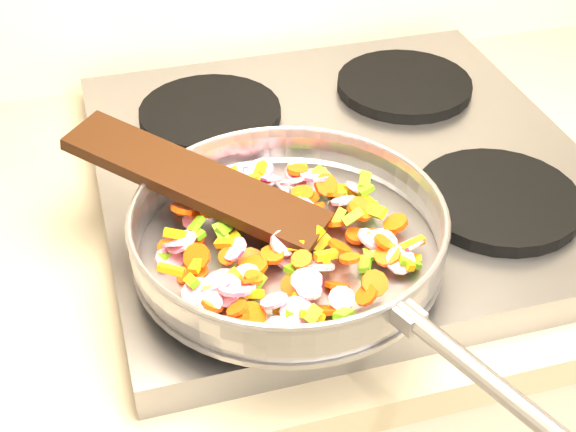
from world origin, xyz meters
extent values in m
cube|color=#939399|center=(-0.70, 1.67, 0.92)|extent=(0.60, 0.60, 0.04)
cylinder|color=black|center=(-0.84, 1.52, 0.95)|extent=(0.19, 0.19, 0.02)
cylinder|color=black|center=(-0.56, 1.52, 0.95)|extent=(0.19, 0.19, 0.02)
cylinder|color=black|center=(-0.84, 1.81, 0.95)|extent=(0.19, 0.19, 0.02)
cylinder|color=black|center=(-0.56, 1.81, 0.95)|extent=(0.19, 0.19, 0.02)
cylinder|color=#9E9EA5|center=(-0.82, 1.49, 0.96)|extent=(0.32, 0.32, 0.01)
torus|color=#9E9EA5|center=(-0.82, 1.49, 0.99)|extent=(0.36, 0.36, 0.05)
torus|color=#9E9EA5|center=(-0.82, 1.49, 1.01)|extent=(0.33, 0.33, 0.01)
cylinder|color=#9E9EA5|center=(-0.73, 1.26, 1.00)|extent=(0.09, 0.18, 0.02)
cube|color=#9E9EA5|center=(-0.76, 1.33, 1.00)|extent=(0.03, 0.04, 0.02)
cube|color=#E09F0C|center=(-0.87, 1.51, 0.98)|extent=(0.01, 0.02, 0.02)
cube|color=#E09F0C|center=(-0.71, 1.43, 0.97)|extent=(0.03, 0.02, 0.01)
cylinder|color=#E31659|center=(-0.89, 1.43, 0.98)|extent=(0.03, 0.03, 0.02)
cube|color=#E09F0C|center=(-0.89, 1.55, 0.99)|extent=(0.02, 0.03, 0.01)
cube|color=#59A714|center=(-0.72, 1.54, 0.98)|extent=(0.02, 0.02, 0.01)
cylinder|color=#E31659|center=(-0.83, 1.56, 0.98)|extent=(0.03, 0.03, 0.02)
cylinder|color=#F64308|center=(-0.76, 1.40, 0.98)|extent=(0.03, 0.03, 0.02)
cube|color=#59A714|center=(-0.89, 1.51, 0.98)|extent=(0.02, 0.02, 0.02)
cylinder|color=#F64308|center=(-0.83, 1.57, 0.98)|extent=(0.02, 0.02, 0.02)
cylinder|color=#F64308|center=(-0.92, 1.42, 0.98)|extent=(0.03, 0.03, 0.02)
cylinder|color=#F64308|center=(-0.87, 1.46, 0.98)|extent=(0.03, 0.03, 0.01)
cylinder|color=#E31659|center=(-0.86, 1.59, 0.97)|extent=(0.03, 0.03, 0.00)
cylinder|color=#F64308|center=(-0.79, 1.55, 0.98)|extent=(0.03, 0.03, 0.01)
cylinder|color=#E31659|center=(-0.90, 1.43, 0.98)|extent=(0.04, 0.05, 0.03)
cylinder|color=#E31659|center=(-0.88, 1.45, 0.98)|extent=(0.04, 0.04, 0.02)
cube|color=#E09F0C|center=(-0.88, 1.42, 0.98)|extent=(0.02, 0.01, 0.01)
cylinder|color=#F64308|center=(-0.94, 1.52, 0.97)|extent=(0.03, 0.02, 0.02)
cylinder|color=#F64308|center=(-0.73, 1.51, 0.98)|extent=(0.03, 0.03, 0.02)
cylinder|color=#F64308|center=(-0.76, 1.57, 0.98)|extent=(0.04, 0.03, 0.03)
cylinder|color=#E31659|center=(-0.75, 1.53, 0.98)|extent=(0.04, 0.04, 0.02)
cube|color=#59A714|center=(-0.74, 1.56, 0.97)|extent=(0.02, 0.03, 0.02)
cylinder|color=#E31659|center=(-0.74, 1.46, 0.98)|extent=(0.04, 0.05, 0.02)
cube|color=#E09F0C|center=(-0.91, 1.44, 0.97)|extent=(0.02, 0.02, 0.01)
cube|color=#59A714|center=(-0.74, 1.55, 0.97)|extent=(0.02, 0.03, 0.01)
cube|color=#E09F0C|center=(-0.89, 1.49, 0.98)|extent=(0.02, 0.02, 0.01)
cylinder|color=#F64308|center=(-0.77, 1.44, 0.98)|extent=(0.02, 0.02, 0.01)
cylinder|color=#F64308|center=(-0.88, 1.39, 0.98)|extent=(0.03, 0.03, 0.03)
cube|color=#59A714|center=(-0.93, 1.45, 0.98)|extent=(0.02, 0.02, 0.01)
cylinder|color=#E31659|center=(-0.86, 1.56, 0.97)|extent=(0.03, 0.03, 0.02)
cylinder|color=#E31659|center=(-0.92, 1.42, 0.98)|extent=(0.03, 0.03, 0.01)
cylinder|color=#F64308|center=(-0.75, 1.48, 0.97)|extent=(0.03, 0.03, 0.01)
cube|color=#E09F0C|center=(-0.89, 1.55, 0.98)|extent=(0.01, 0.02, 0.01)
cube|color=#59A714|center=(-0.76, 1.44, 0.97)|extent=(0.02, 0.03, 0.01)
cylinder|color=#E31659|center=(-0.83, 1.62, 0.97)|extent=(0.03, 0.03, 0.02)
cylinder|color=#F64308|center=(-0.73, 1.44, 0.98)|extent=(0.03, 0.03, 0.02)
cylinder|color=#F64308|center=(-0.82, 1.49, 0.98)|extent=(0.03, 0.03, 0.01)
cube|color=#59A714|center=(-0.75, 1.59, 0.98)|extent=(0.02, 0.02, 0.01)
cylinder|color=#F64308|center=(-0.93, 1.48, 0.97)|extent=(0.03, 0.03, 0.02)
cube|color=#E09F0C|center=(-0.71, 1.44, 0.98)|extent=(0.03, 0.01, 0.01)
cylinder|color=#E31659|center=(-0.88, 1.48, 0.99)|extent=(0.03, 0.04, 0.02)
cube|color=#59A714|center=(-0.80, 1.37, 0.98)|extent=(0.02, 0.02, 0.02)
cylinder|color=#F64308|center=(-0.78, 1.60, 0.98)|extent=(0.03, 0.03, 0.01)
cube|color=#E09F0C|center=(-0.83, 1.40, 0.97)|extent=(0.02, 0.02, 0.01)
cylinder|color=#E31659|center=(-0.93, 1.44, 0.97)|extent=(0.04, 0.04, 0.03)
cylinder|color=#F64308|center=(-0.87, 1.44, 0.98)|extent=(0.03, 0.03, 0.01)
cube|color=#E09F0C|center=(-0.79, 1.45, 0.98)|extent=(0.03, 0.01, 0.01)
cube|color=#E09F0C|center=(-0.84, 1.56, 0.99)|extent=(0.02, 0.02, 0.01)
cylinder|color=#F64308|center=(-0.81, 1.53, 0.97)|extent=(0.04, 0.04, 0.01)
cube|color=#59A714|center=(-0.72, 1.52, 0.97)|extent=(0.02, 0.02, 0.01)
cylinder|color=#E31659|center=(-0.93, 1.51, 0.98)|extent=(0.04, 0.05, 0.02)
cylinder|color=#E31659|center=(-0.80, 1.39, 0.98)|extent=(0.04, 0.03, 0.02)
cylinder|color=#F64308|center=(-0.74, 1.51, 0.98)|extent=(0.04, 0.04, 0.02)
cylinder|color=#F64308|center=(-0.92, 1.48, 0.98)|extent=(0.03, 0.04, 0.03)
cube|color=#59A714|center=(-0.91, 1.53, 0.98)|extent=(0.02, 0.02, 0.02)
cube|color=#59A714|center=(-0.85, 1.55, 0.97)|extent=(0.02, 0.02, 0.02)
cube|color=#E09F0C|center=(-0.73, 1.47, 0.98)|extent=(0.02, 0.01, 0.01)
cube|color=#59A714|center=(-0.80, 1.39, 0.97)|extent=(0.02, 0.02, 0.02)
cube|color=#E09F0C|center=(-0.83, 1.52, 0.97)|extent=(0.01, 0.02, 0.01)
cylinder|color=#F64308|center=(-0.89, 1.55, 0.98)|extent=(0.02, 0.03, 0.02)
cube|color=#59A714|center=(-0.91, 1.59, 0.98)|extent=(0.02, 0.02, 0.01)
cube|color=#59A714|center=(-0.75, 1.49, 0.99)|extent=(0.03, 0.02, 0.02)
cylinder|color=#E31659|center=(-0.94, 1.51, 0.98)|extent=(0.03, 0.03, 0.02)
cylinder|color=#F64308|center=(-0.88, 1.44, 0.98)|extent=(0.03, 0.03, 0.02)
cylinder|color=#F64308|center=(-0.78, 1.55, 0.97)|extent=(0.03, 0.03, 0.02)
cylinder|color=#E31659|center=(-0.88, 1.43, 0.98)|extent=(0.04, 0.04, 0.02)
cylinder|color=#E31659|center=(-0.83, 1.47, 0.97)|extent=(0.03, 0.04, 0.03)
cube|color=#E09F0C|center=(-0.76, 1.58, 0.98)|extent=(0.02, 0.01, 0.01)
cube|color=#E09F0C|center=(-0.83, 1.38, 0.98)|extent=(0.02, 0.02, 0.02)
cylinder|color=#F64308|center=(-0.73, 1.45, 0.98)|extent=(0.02, 0.02, 0.02)
cylinder|color=#F64308|center=(-0.93, 1.45, 0.97)|extent=(0.03, 0.02, 0.02)
cylinder|color=#E31659|center=(-0.94, 1.50, 0.97)|extent=(0.04, 0.04, 0.02)
cylinder|color=#F64308|center=(-0.83, 1.59, 0.96)|extent=(0.03, 0.03, 0.02)
cube|color=#E09F0C|center=(-0.80, 1.48, 0.98)|extent=(0.03, 0.02, 0.02)
cylinder|color=#F64308|center=(-0.79, 1.42, 0.97)|extent=(0.04, 0.03, 0.02)
cylinder|color=#E31659|center=(-0.80, 1.44, 0.98)|extent=(0.04, 0.04, 0.02)
cylinder|color=#E31659|center=(-0.87, 1.37, 0.97)|extent=(0.03, 0.03, 0.02)
cylinder|color=#E31659|center=(-0.80, 1.53, 0.98)|extent=(0.05, 0.04, 0.02)
cube|color=#59A714|center=(-0.71, 1.42, 0.98)|extent=(0.02, 0.01, 0.02)
cube|color=#E09F0C|center=(-0.88, 1.58, 0.98)|extent=(0.01, 0.02, 0.01)
cylinder|color=#F64308|center=(-0.83, 1.55, 0.96)|extent=(0.03, 0.04, 0.02)
cylinder|color=#F64308|center=(-0.81, 1.39, 0.97)|extent=(0.04, 0.03, 0.02)
cube|color=#E09F0C|center=(-0.73, 1.55, 0.97)|extent=(0.02, 0.03, 0.01)
cylinder|color=#F64308|center=(-0.92, 1.56, 0.99)|extent=(0.03, 0.04, 0.02)
cylinder|color=#F64308|center=(-0.86, 1.48, 0.97)|extent=(0.04, 0.03, 0.03)
cube|color=#E09F0C|center=(-0.76, 1.51, 0.98)|extent=(0.02, 0.02, 0.02)
cube|color=#E09F0C|center=(-0.92, 1.42, 0.98)|extent=(0.01, 0.03, 0.01)
cube|color=#59A714|center=(-0.78, 1.61, 0.97)|extent=(0.03, 0.02, 0.01)
cube|color=#E09F0C|center=(-0.86, 1.62, 0.98)|extent=(0.03, 0.01, 0.02)
cylinder|color=#E31659|center=(-0.76, 1.58, 0.98)|extent=(0.05, 0.05, 0.01)
cylinder|color=#E31659|center=(-0.86, 1.58, 0.97)|extent=(0.04, 0.04, 0.01)
cylinder|color=#E31659|center=(-0.80, 1.55, 0.98)|extent=(0.03, 0.03, 0.01)
cylinder|color=#E31659|center=(-0.89, 1.44, 0.96)|extent=(0.03, 0.04, 0.03)
cube|color=#E09F0C|center=(-0.89, 1.43, 0.97)|extent=(0.02, 0.02, 0.01)
cylinder|color=#F64308|center=(-0.84, 1.47, 0.98)|extent=(0.03, 0.03, 0.01)
cylinder|color=#E31659|center=(-0.79, 1.58, 0.98)|extent=(0.04, 0.04, 0.02)
cylinder|color=#F64308|center=(-0.91, 1.53, 0.97)|extent=(0.03, 0.03, 0.02)
cylinder|color=#E31659|center=(-0.84, 1.54, 0.97)|extent=(0.04, 0.04, 0.01)
cube|color=#E09F0C|center=(-0.95, 1.47, 0.99)|extent=(0.03, 0.02, 0.01)
cylinder|color=#E31659|center=(-0.73, 1.46, 0.98)|extent=(0.05, 0.04, 0.02)
cube|color=#59A714|center=(-0.94, 1.51, 0.97)|extent=(0.02, 0.02, 0.02)
cube|color=#E09F0C|center=(-0.85, 1.40, 0.97)|extent=(0.02, 0.02, 0.01)
cube|color=#59A714|center=(-0.71, 1.55, 0.99)|extent=(0.02, 0.03, 0.01)
cube|color=#E09F0C|center=(-0.82, 1.61, 0.98)|extent=(0.02, 0.02, 0.02)
cylinder|color=#F64308|center=(-0.70, 1.49, 0.97)|extent=(0.04, 0.04, 0.02)
cylinder|color=#F64308|center=(-0.83, 1.43, 0.97)|extent=(0.04, 0.04, 0.02)
cylinder|color=#E31659|center=(-0.84, 1.39, 0.97)|extent=(0.04, 0.03, 0.02)
cylinder|color=#E31659|center=(-0.72, 1.43, 0.98)|extent=(0.04, 0.04, 0.02)
cylinder|color=#E31659|center=(-0.73, 1.55, 0.98)|extent=(0.03, 0.03, 0.02)
cylinder|color=#F64308|center=(-0.87, 1.46, 0.97)|extent=(0.03, 0.03, 0.02)
cube|color=#E09F0C|center=(-0.79, 1.56, 0.98)|extent=(0.02, 0.02, 0.02)
cylinder|color=#F64308|center=(-0.90, 1.40, 0.98)|extent=(0.03, 0.03, 0.02)
cube|color=#59A714|center=(-0.83, 1.37, 0.98)|extent=(0.02, 0.02, 0.02)
cylinder|color=#F64308|center=(-0.90, 1.43, 0.97)|extent=(0.03, 0.03, 0.03)
cube|color=#59A714|center=(-0.85, 1.40, 0.97)|extent=(0.02, 0.02, 0.02)
cylinder|color=#E31659|center=(-0.85, 1.59, 0.97)|extent=(0.03, 0.04, 0.02)
cylinder|color=#F64308|center=(-0.92, 1.58, 0.97)|extent=(0.03, 0.03, 0.01)
cube|color=#E09F0C|center=(-0.82, 1.47, 0.98)|extent=(0.02, 0.02, 0.02)
cylinder|color=#E31659|center=(-0.71, 1.44, 0.98)|extent=(0.05, 0.04, 0.03)
cube|color=#59A714|center=(-0.91, 1.52, 0.98)|extent=(0.02, 0.02, 0.01)
cylinder|color=#E31659|center=(-0.83, 1.48, 0.98)|extent=(0.03, 0.04, 0.02)
cylinder|color=#F64308|center=(-0.89, 1.48, 0.98)|extent=(0.02, 0.02, 0.02)
cylinder|color=#E31659|center=(-0.82, 1.42, 0.98)|extent=(0.04, 0.04, 0.01)
cylinder|color=#E31659|center=(-0.85, 1.61, 0.98)|extent=(0.04, 0.04, 0.01)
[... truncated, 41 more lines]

